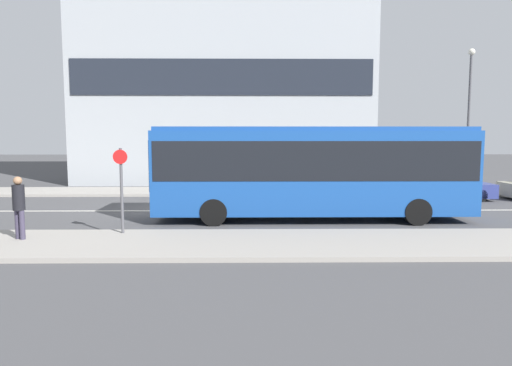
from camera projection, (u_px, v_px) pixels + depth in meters
ground_plane at (165, 211)px, 19.25m from camera, size 120.00×120.00×0.00m
sidewalk_near at (124, 244)px, 13.02m from camera, size 44.00×3.50×0.13m
sidewalk_far at (186, 191)px, 25.46m from camera, size 44.00×3.50×0.13m
lane_centerline at (165, 211)px, 19.25m from camera, size 41.80×0.16×0.01m
city_bus at (312, 167)px, 17.04m from camera, size 11.66×2.62×3.47m
parked_car_0 at (446, 187)px, 22.56m from camera, size 4.29×1.78×1.32m
pedestrian_near_stop at (19, 203)px, 13.28m from camera, size 0.34×0.34×1.84m
bus_stop_sign at (121, 184)px, 14.06m from camera, size 0.44×0.12×2.65m
street_lamp at (469, 106)px, 24.50m from camera, size 0.36×0.36×7.65m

